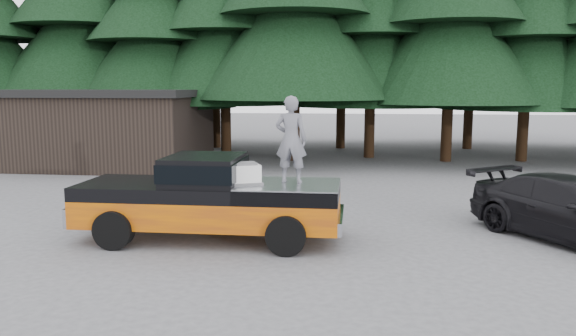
# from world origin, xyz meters

# --- Properties ---
(ground) EXTENTS (120.00, 120.00, 0.00)m
(ground) POSITION_xyz_m (0.00, 0.00, 0.00)
(ground) COLOR #4E4E51
(ground) RESTS_ON ground
(pickup_truck) EXTENTS (6.00, 2.04, 1.33)m
(pickup_truck) POSITION_xyz_m (-1.40, 0.58, 0.67)
(pickup_truck) COLOR #CF6300
(pickup_truck) RESTS_ON ground
(truck_cab) EXTENTS (1.66, 1.90, 0.59)m
(truck_cab) POSITION_xyz_m (-1.50, 0.58, 1.62)
(truck_cab) COLOR black
(truck_cab) RESTS_ON pickup_truck
(air_compressor) EXTENTS (0.75, 0.69, 0.41)m
(air_compressor) POSITION_xyz_m (-0.54, 0.39, 1.54)
(air_compressor) COLOR silver
(air_compressor) RESTS_ON pickup_truck
(man_on_bed) EXTENTS (0.74, 0.53, 1.92)m
(man_on_bed) POSITION_xyz_m (0.42, 0.73, 2.29)
(man_on_bed) COLOR slate
(man_on_bed) RESTS_ON pickup_truck
(parked_car) EXTENTS (4.51, 5.22, 1.44)m
(parked_car) POSITION_xyz_m (6.72, 1.39, 0.72)
(parked_car) COLOR black
(parked_car) RESTS_ON ground
(utility_building) EXTENTS (8.40, 6.40, 3.30)m
(utility_building) POSITION_xyz_m (-9.00, 12.00, 1.67)
(utility_building) COLOR black
(utility_building) RESTS_ON ground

